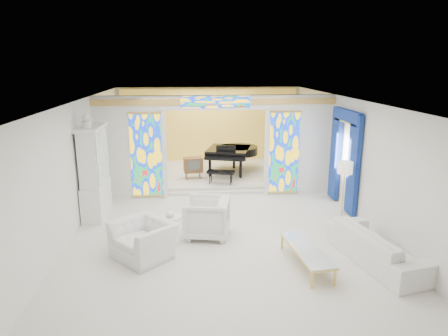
{
  "coord_description": "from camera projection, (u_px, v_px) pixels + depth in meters",
  "views": [
    {
      "loc": [
        -0.74,
        -9.51,
        3.88
      ],
      "look_at": [
        0.09,
        0.2,
        1.32
      ],
      "focal_mm": 32.0,
      "sensor_mm": 36.0,
      "label": 1
    }
  ],
  "objects": [
    {
      "name": "floor",
      "position": [
        221.0,
        220.0,
        10.21
      ],
      "size": [
        12.0,
        12.0,
        0.0
      ],
      "primitive_type": "plane",
      "color": "silver",
      "rests_on": "ground"
    },
    {
      "name": "ceiling",
      "position": [
        221.0,
        102.0,
        9.45
      ],
      "size": [
        7.0,
        12.0,
        0.02
      ],
      "primitive_type": "cube",
      "color": "white",
      "rests_on": "wall_back"
    },
    {
      "name": "wall_back",
      "position": [
        209.0,
        126.0,
        15.61
      ],
      "size": [
        7.0,
        0.02,
        3.0
      ],
      "primitive_type": "cube",
      "color": "silver",
      "rests_on": "floor"
    },
    {
      "name": "wall_front",
      "position": [
        267.0,
        305.0,
        4.04
      ],
      "size": [
        7.0,
        0.02,
        3.0
      ],
      "primitive_type": "cube",
      "color": "silver",
      "rests_on": "floor"
    },
    {
      "name": "wall_left",
      "position": [
        76.0,
        166.0,
        9.54
      ],
      "size": [
        0.02,
        12.0,
        3.0
      ],
      "primitive_type": "cube",
      "color": "silver",
      "rests_on": "floor"
    },
    {
      "name": "wall_right",
      "position": [
        359.0,
        160.0,
        10.11
      ],
      "size": [
        0.02,
        12.0,
        3.0
      ],
      "primitive_type": "cube",
      "color": "silver",
      "rests_on": "floor"
    },
    {
      "name": "partition_wall",
      "position": [
        216.0,
        142.0,
        11.71
      ],
      "size": [
        7.0,
        0.22,
        3.0
      ],
      "color": "silver",
      "rests_on": "floor"
    },
    {
      "name": "stained_glass_left",
      "position": [
        146.0,
        155.0,
        11.53
      ],
      "size": [
        0.9,
        0.04,
        2.4
      ],
      "primitive_type": "cube",
      "color": "gold",
      "rests_on": "partition_wall"
    },
    {
      "name": "stained_glass_right",
      "position": [
        284.0,
        153.0,
        11.87
      ],
      "size": [
        0.9,
        0.04,
        2.4
      ],
      "primitive_type": "cube",
      "color": "gold",
      "rests_on": "partition_wall"
    },
    {
      "name": "stained_glass_transom",
      "position": [
        216.0,
        102.0,
        11.31
      ],
      "size": [
        2.0,
        0.04,
        0.34
      ],
      "primitive_type": "cube",
      "color": "gold",
      "rests_on": "partition_wall"
    },
    {
      "name": "alcove_platform",
      "position": [
        212.0,
        174.0,
        14.14
      ],
      "size": [
        6.8,
        3.8,
        0.18
      ],
      "primitive_type": "cube",
      "color": "silver",
      "rests_on": "floor"
    },
    {
      "name": "gold_curtain_back",
      "position": [
        209.0,
        127.0,
        15.49
      ],
      "size": [
        6.7,
        0.1,
        2.9
      ],
      "primitive_type": "cube",
      "color": "#F6CF55",
      "rests_on": "wall_back"
    },
    {
      "name": "chandelier",
      "position": [
        218.0,
        104.0,
        13.43
      ],
      "size": [
        0.48,
        0.48,
        0.3
      ],
      "primitive_type": "cylinder",
      "color": "gold",
      "rests_on": "ceiling"
    },
    {
      "name": "blue_drapes",
      "position": [
        345.0,
        151.0,
        10.76
      ],
      "size": [
        0.14,
        1.85,
        2.65
      ],
      "color": "navy",
      "rests_on": "wall_right"
    },
    {
      "name": "china_cabinet",
      "position": [
        94.0,
        172.0,
        10.22
      ],
      "size": [
        0.56,
        1.46,
        2.72
      ],
      "color": "silver",
      "rests_on": "floor"
    },
    {
      "name": "armchair_left",
      "position": [
        143.0,
        240.0,
        8.17
      ],
      "size": [
        1.52,
        1.53,
        0.75
      ],
      "primitive_type": "imported",
      "rotation": [
        0.0,
        0.0,
        -0.82
      ],
      "color": "white",
      "rests_on": "floor"
    },
    {
      "name": "armchair_right",
      "position": [
        207.0,
        218.0,
        9.15
      ],
      "size": [
        1.15,
        1.13,
        0.91
      ],
      "primitive_type": "imported",
      "rotation": [
        0.0,
        0.0,
        -1.75
      ],
      "color": "white",
      "rests_on": "floor"
    },
    {
      "name": "sofa",
      "position": [
        378.0,
        246.0,
        7.96
      ],
      "size": [
        1.41,
        2.53,
        0.7
      ],
      "primitive_type": "imported",
      "rotation": [
        0.0,
        0.0,
        1.78
      ],
      "color": "silver",
      "rests_on": "floor"
    },
    {
      "name": "side_table",
      "position": [
        171.0,
        225.0,
        8.85
      ],
      "size": [
        0.62,
        0.62,
        0.61
      ],
      "rotation": [
        0.0,
        0.0,
        -0.31
      ],
      "color": "silver",
      "rests_on": "floor"
    },
    {
      "name": "vase",
      "position": [
        170.0,
        212.0,
        8.77
      ],
      "size": [
        0.25,
        0.25,
        0.21
      ],
      "primitive_type": "imported",
      "rotation": [
        0.0,
        0.0,
        -0.29
      ],
      "color": "silver",
      "rests_on": "side_table"
    },
    {
      "name": "coffee_table",
      "position": [
        307.0,
        250.0,
        7.79
      ],
      "size": [
        0.71,
        1.74,
        0.38
      ],
      "rotation": [
        0.0,
        0.0,
        0.12
      ],
      "color": "white",
      "rests_on": "floor"
    },
    {
      "name": "floor_lamp",
      "position": [
        345.0,
        171.0,
        9.92
      ],
      "size": [
        0.48,
        0.48,
        1.52
      ],
      "rotation": [
        0.0,
        0.0,
        0.37
      ],
      "color": "gold",
      "rests_on": "floor"
    },
    {
      "name": "grand_piano",
      "position": [
        233.0,
        152.0,
        13.91
      ],
      "size": [
        2.1,
        2.74,
        1.05
      ],
      "rotation": [
        0.0,
        0.0,
        -0.27
      ],
      "color": "black",
      "rests_on": "alcove_platform"
    },
    {
      "name": "tv_console",
      "position": [
        193.0,
        165.0,
        13.15
      ],
      "size": [
        0.66,
        0.49,
        0.7
      ],
      "rotation": [
        0.0,
        0.0,
        0.14
      ],
      "color": "brown",
      "rests_on": "alcove_platform"
    }
  ]
}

